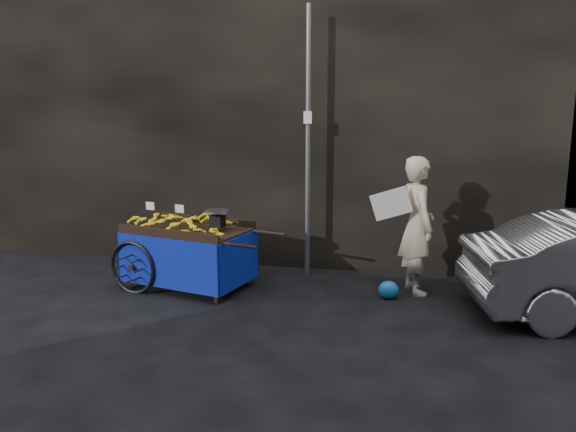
# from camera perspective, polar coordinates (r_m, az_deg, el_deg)

# --- Properties ---
(ground) EXTENTS (80.00, 80.00, 0.00)m
(ground) POSITION_cam_1_polar(r_m,az_deg,el_deg) (7.63, -1.97, -8.53)
(ground) COLOR black
(ground) RESTS_ON ground
(building_wall) EXTENTS (13.50, 2.00, 5.00)m
(building_wall) POSITION_cam_1_polar(r_m,az_deg,el_deg) (9.67, 3.96, 10.70)
(building_wall) COLOR black
(building_wall) RESTS_ON ground
(street_pole) EXTENTS (0.12, 0.10, 4.00)m
(street_pole) POSITION_cam_1_polar(r_m,az_deg,el_deg) (8.42, 2.06, 7.30)
(street_pole) COLOR slate
(street_pole) RESTS_ON ground
(banana_cart) EXTENTS (2.46, 1.53, 1.24)m
(banana_cart) POSITION_cam_1_polar(r_m,az_deg,el_deg) (8.12, -10.40, -1.87)
(banana_cart) COLOR black
(banana_cart) RESTS_ON ground
(vendor) EXTENTS (0.99, 0.81, 1.91)m
(vendor) POSITION_cam_1_polar(r_m,az_deg,el_deg) (7.90, 12.97, -0.93)
(vendor) COLOR tan
(vendor) RESTS_ON ground
(plastic_bag) EXTENTS (0.28, 0.22, 0.25)m
(plastic_bag) POSITION_cam_1_polar(r_m,az_deg,el_deg) (7.76, 10.18, -7.40)
(plastic_bag) COLOR blue
(plastic_bag) RESTS_ON ground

